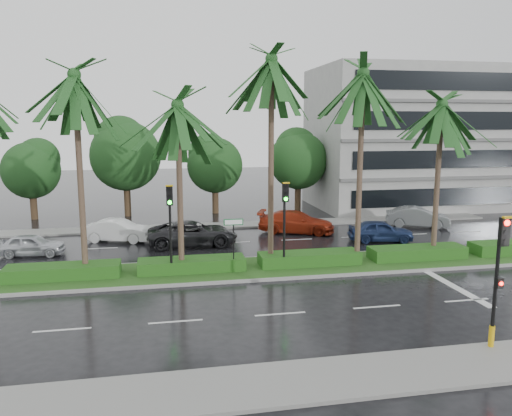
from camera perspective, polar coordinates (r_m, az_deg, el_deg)
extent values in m
plane|color=black|center=(24.34, -0.03, -7.75)|extent=(120.00, 120.00, 0.00)
cube|color=gray|center=(15.17, 7.69, -18.84)|extent=(40.00, 2.40, 0.12)
cube|color=gray|center=(35.82, -3.67, -2.01)|extent=(40.00, 2.00, 0.12)
cube|color=gray|center=(25.26, -0.46, -6.94)|extent=(36.00, 4.00, 0.14)
cube|color=#224918|center=(25.24, -0.47, -6.77)|extent=(35.60, 3.70, 0.02)
cube|color=#134012|center=(25.19, -21.19, -6.75)|extent=(5.20, 1.40, 0.60)
cube|color=#134012|center=(24.80, -7.34, -6.41)|extent=(5.20, 1.40, 0.60)
cube|color=#134012|center=(25.84, 6.12, -5.73)|extent=(5.20, 1.40, 0.60)
cube|color=#134012|center=(28.16, 17.92, -4.87)|extent=(5.20, 1.40, 0.60)
cube|color=silver|center=(31.61, -24.62, -4.55)|extent=(2.00, 0.12, 0.01)
cube|color=silver|center=(19.57, -21.27, -12.85)|extent=(2.00, 0.12, 0.01)
cube|color=silver|center=(30.89, -17.37, -4.42)|extent=(2.00, 0.12, 0.01)
cube|color=silver|center=(19.24, -9.17, -12.69)|extent=(2.00, 0.12, 0.01)
cube|color=silver|center=(30.68, -9.92, -4.22)|extent=(2.00, 0.12, 0.01)
cube|color=silver|center=(19.73, 2.78, -11.99)|extent=(2.00, 0.12, 0.01)
cube|color=silver|center=(30.99, -2.49, -3.94)|extent=(2.00, 0.12, 0.01)
cube|color=silver|center=(20.98, 13.65, -10.91)|extent=(2.00, 0.12, 0.01)
cube|color=silver|center=(31.81, 4.67, -3.61)|extent=(2.00, 0.12, 0.01)
cube|color=silver|center=(22.88, 22.94, -9.67)|extent=(2.00, 0.12, 0.01)
cube|color=silver|center=(33.09, 11.37, -3.25)|extent=(2.00, 0.12, 0.01)
cube|color=silver|center=(34.79, 17.49, -2.88)|extent=(2.00, 0.12, 0.01)
cube|color=silver|center=(36.84, 22.98, -2.52)|extent=(2.00, 0.12, 0.01)
cube|color=silver|center=(24.73, 21.33, -8.14)|extent=(0.40, 6.00, 0.01)
cylinder|color=#413125|center=(24.30, -19.44, 3.21)|extent=(0.28, 0.28, 9.27)
cylinder|color=#413125|center=(25.14, -18.88, -6.83)|extent=(0.40, 0.40, 0.44)
cylinder|color=#413125|center=(23.93, -8.71, 1.99)|extent=(0.28, 0.28, 7.97)
cylinder|color=#413125|center=(24.71, -8.49, -6.70)|extent=(0.40, 0.40, 0.44)
cylinder|color=#413125|center=(24.69, 1.72, 4.90)|extent=(0.28, 0.28, 10.18)
cylinder|color=#413125|center=(25.55, 1.67, -6.04)|extent=(0.40, 0.40, 0.44)
cylinder|color=#413125|center=(25.70, 11.78, 4.22)|extent=(0.28, 0.28, 9.58)
cylinder|color=#413125|center=(26.51, 11.44, -5.66)|extent=(0.40, 0.40, 0.44)
cylinder|color=#413125|center=(28.07, 20.01, 2.79)|extent=(0.28, 0.28, 8.13)
cylinder|color=#413125|center=(28.75, 19.57, -4.83)|extent=(0.40, 0.40, 0.44)
cylinder|color=black|center=(17.89, 25.63, -9.09)|extent=(0.12, 0.12, 3.40)
cube|color=black|center=(17.22, 26.50, -2.45)|extent=(0.30, 0.18, 0.90)
cube|color=gold|center=(17.04, 26.86, -0.95)|extent=(0.34, 0.12, 0.06)
cylinder|color=#FF0C05|center=(17.09, 26.78, -1.53)|extent=(0.18, 0.04, 0.18)
cylinder|color=black|center=(17.14, 26.70, -2.51)|extent=(0.18, 0.04, 0.18)
cylinder|color=black|center=(17.20, 26.63, -3.49)|extent=(0.18, 0.04, 0.18)
cylinder|color=gold|center=(18.35, 25.32, -13.09)|extent=(0.18, 0.18, 0.70)
cube|color=black|center=(17.63, 26.06, -7.69)|extent=(0.22, 0.16, 0.32)
cylinder|color=#FF0C05|center=(17.56, 26.23, -7.77)|extent=(0.12, 0.03, 0.12)
cylinder|color=black|center=(23.83, -9.72, -3.66)|extent=(0.12, 0.12, 3.40)
cube|color=black|center=(23.26, -9.86, 1.40)|extent=(0.30, 0.18, 0.90)
cube|color=gold|center=(23.08, -9.89, 2.54)|extent=(0.34, 0.12, 0.06)
cylinder|color=black|center=(23.12, -9.88, 2.10)|extent=(0.18, 0.04, 0.18)
cylinder|color=black|center=(23.16, -9.86, 1.37)|extent=(0.18, 0.04, 0.18)
cylinder|color=#0CE519|center=(23.21, -9.83, 0.63)|extent=(0.18, 0.04, 0.18)
cylinder|color=black|center=(24.55, 3.23, -3.14)|extent=(0.12, 0.12, 3.40)
cube|color=black|center=(23.99, 3.39, 1.78)|extent=(0.30, 0.18, 0.90)
cube|color=gold|center=(23.82, 3.47, 2.88)|extent=(0.34, 0.12, 0.06)
cylinder|color=black|center=(23.86, 3.45, 2.46)|extent=(0.18, 0.04, 0.18)
cylinder|color=black|center=(23.90, 3.45, 1.74)|extent=(0.18, 0.04, 0.18)
cylinder|color=#0CE519|center=(23.94, 3.44, 1.03)|extent=(0.18, 0.04, 0.18)
cylinder|color=black|center=(24.26, -2.58, -4.26)|extent=(0.06, 0.06, 2.60)
cube|color=#0C5926|center=(23.98, -2.59, -1.61)|extent=(0.95, 0.04, 0.30)
cube|color=white|center=(23.96, -2.58, -1.62)|extent=(0.85, 0.01, 0.22)
cylinder|color=#3D321B|center=(41.90, -24.06, 0.24)|extent=(0.52, 0.52, 2.09)
sphere|color=#1B3915|center=(41.58, -24.31, 3.94)|extent=(4.31, 4.31, 4.31)
sphere|color=#1B3915|center=(41.81, -24.30, 5.12)|extent=(3.23, 3.23, 3.23)
cylinder|color=#3D321B|center=(40.83, -14.48, 0.95)|extent=(0.52, 0.52, 2.66)
sphere|color=#1B3915|center=(40.47, -14.69, 5.80)|extent=(5.47, 5.47, 5.47)
sphere|color=#1B3915|center=(40.71, -14.73, 7.32)|extent=(4.10, 4.10, 4.10)
cylinder|color=#3D321B|center=(41.01, -4.67, 0.94)|extent=(0.52, 0.52, 2.19)
sphere|color=#1B3915|center=(40.68, -4.72, 4.90)|extent=(4.51, 4.51, 4.51)
sphere|color=#1B3915|center=(40.92, -4.78, 6.16)|extent=(3.38, 3.38, 3.38)
cylinder|color=#3D321B|center=(42.33, 4.80, 1.31)|extent=(0.52, 0.52, 2.35)
sphere|color=#1B3915|center=(42.00, 4.85, 5.45)|extent=(4.84, 4.84, 4.84)
sphere|color=#1B3915|center=(42.23, 4.76, 6.75)|extent=(3.63, 3.63, 3.63)
cylinder|color=#3D321B|center=(44.71, 13.47, 1.70)|extent=(0.52, 0.52, 2.62)
sphere|color=#1B3915|center=(44.38, 13.64, 6.06)|extent=(5.39, 5.39, 5.39)
sphere|color=#1B3915|center=(44.60, 13.54, 7.43)|extent=(4.04, 4.04, 4.04)
cube|color=gray|center=(46.09, 16.87, 7.64)|extent=(16.00, 10.00, 12.00)
imported|color=silver|center=(30.47, -24.31, -3.86)|extent=(1.74, 3.71, 1.23)
imported|color=silver|center=(32.25, -15.47, -2.49)|extent=(2.65, 4.46, 1.39)
imported|color=#232326|center=(30.30, -7.23, -2.89)|extent=(2.56, 5.39, 1.49)
imported|color=maroon|center=(33.63, 4.61, -1.60)|extent=(3.82, 5.49, 1.48)
imported|color=navy|center=(32.04, 14.05, -2.55)|extent=(2.31, 4.19, 1.35)
imported|color=slate|center=(37.25, 17.97, -0.98)|extent=(3.06, 4.59, 1.43)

